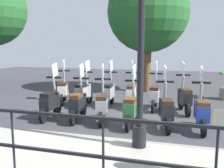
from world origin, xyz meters
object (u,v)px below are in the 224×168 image
Objects in this scene: scooter_near_3 at (102,105)px; scooter_far_1 at (155,95)px; scooter_near_1 at (166,110)px; scooter_far_0 at (185,97)px; scooter_near_5 at (50,102)px; scooter_near_2 at (131,108)px; scooter_far_2 at (131,93)px; scooter_far_3 at (109,92)px; lamp_post_near at (141,34)px; scooter_far_5 at (63,90)px; scooter_near_0 at (202,111)px; scooter_far_4 at (83,92)px; tree_distant at (148,12)px; scooter_near_4 at (78,103)px.

scooter_near_3 is 1.00× the size of scooter_far_1.
scooter_near_3 is at bearing 76.70° from scooter_near_1.
scooter_near_5 is at bearing 100.02° from scooter_far_0.
scooter_far_0 is (1.60, -3.60, 0.00)m from scooter_near_5.
scooter_near_2 is 2.30m from scooter_near_5.
scooter_far_2 is 0.77m from scooter_far_3.
scooter_near_3 and scooter_far_1 have the same top height.
scooter_far_2 is (0.24, 1.67, 0.00)m from scooter_far_0.
scooter_near_5 is at bearing 59.47° from lamp_post_near.
lamp_post_near reaches higher than scooter_far_5.
scooter_near_5 is at bearing 126.97° from scooter_far_2.
lamp_post_near is at bearing -178.35° from scooter_far_1.
scooter_near_3 and scooter_far_3 have the same top height.
scooter_near_3 is at bearing 86.20° from scooter_near_0.
scooter_near_5 is 1.00× the size of scooter_far_4.
tree_distant is at bearing 1.49° from scooter_near_1.
tree_distant is 4.96m from scooter_far_5.
scooter_near_5 and scooter_far_2 have the same top height.
scooter_far_4 is (1.73, 1.99, 0.00)m from scooter_near_2.
scooter_far_2 is at bearing -35.64° from scooter_near_4.
scooter_near_1 is 4.10m from scooter_far_5.
scooter_near_3 is 1.50m from scooter_near_5.
scooter_far_5 is at bearing 64.35° from scooter_near_0.
scooter_near_4 is (-4.86, 1.20, -2.97)m from tree_distant.
tree_distant is 6.01m from scooter_near_0.
scooter_far_1 and scooter_far_4 have the same top height.
scooter_far_5 is at bearing 51.82° from scooter_near_1.
scooter_near_3 is (0.05, 1.65, 0.00)m from scooter_near_1.
scooter_far_3 is (1.84, 1.99, 0.00)m from scooter_near_1.
scooter_far_5 is (-0.00, 1.68, 0.00)m from scooter_far_3.
scooter_near_5 is at bearing 88.40° from scooter_near_4.
scooter_near_0 is 1.00× the size of scooter_near_1.
scooter_near_5 is 1.00× the size of scooter_far_1.
lamp_post_near is at bearing -123.00° from scooter_near_5.
tree_distant is 3.38× the size of scooter_far_4.
scooter_near_5 is (-4.89, 2.02, -2.97)m from tree_distant.
scooter_far_1 is at bearing -167.72° from tree_distant.
scooter_near_5 is 1.00× the size of scooter_far_3.
scooter_near_5 is (0.02, 3.15, 0.00)m from scooter_near_1.
scooter_near_0 is at bearing -97.24° from scooter_near_1.
scooter_near_1 and scooter_near_2 have the same top height.
scooter_far_4 is at bearing 47.97° from scooter_near_1.
scooter_far_4 is at bearing -13.25° from scooter_near_5.
scooter_near_5 is (1.63, 2.76, -1.75)m from lamp_post_near.
scooter_near_5 and scooter_far_3 have the same top height.
scooter_near_0 is 1.00× the size of scooter_far_5.
scooter_far_4 is at bearing 23.18° from scooter_near_3.
scooter_near_4 is at bearing 141.82° from scooter_far_2.
scooter_near_0 is 4.00m from scooter_far_4.
scooter_near_0 is at bearing -35.94° from lamp_post_near.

